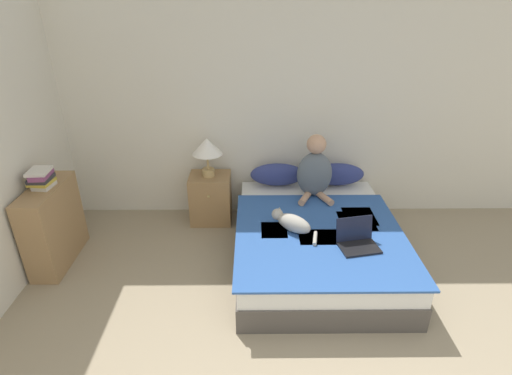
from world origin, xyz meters
name	(u,v)px	position (x,y,z in m)	size (l,w,h in m)	color
wall_back	(293,107)	(0.00, 3.53, 1.27)	(6.04, 0.05, 2.55)	beige
bed	(316,242)	(0.18, 2.49, 0.21)	(1.55, 1.95, 0.42)	#4C4742
pillow_near	(277,175)	(-0.16, 3.33, 0.55)	(0.61, 0.21, 0.26)	navy
pillow_far	(337,174)	(0.51, 3.33, 0.55)	(0.61, 0.21, 0.26)	navy
person_sitting	(315,171)	(0.21, 3.07, 0.71)	(0.38, 0.36, 0.69)	slate
cat_tabby	(292,222)	(-0.08, 2.38, 0.50)	(0.41, 0.43, 0.17)	#A8A399
laptop_open	(357,241)	(0.47, 2.11, 0.47)	(0.38, 0.33, 0.23)	black
nightstand	(211,198)	(-0.92, 3.27, 0.28)	(0.46, 0.40, 0.57)	#937047
table_lamp	(207,148)	(-0.93, 3.27, 0.89)	(0.33, 0.33, 0.44)	tan
bookshelf	(53,225)	(-2.36, 2.51, 0.40)	(0.27, 0.77, 0.80)	#99754C
book_stack_top	(41,178)	(-2.36, 2.51, 0.90)	(0.20, 0.25, 0.18)	beige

